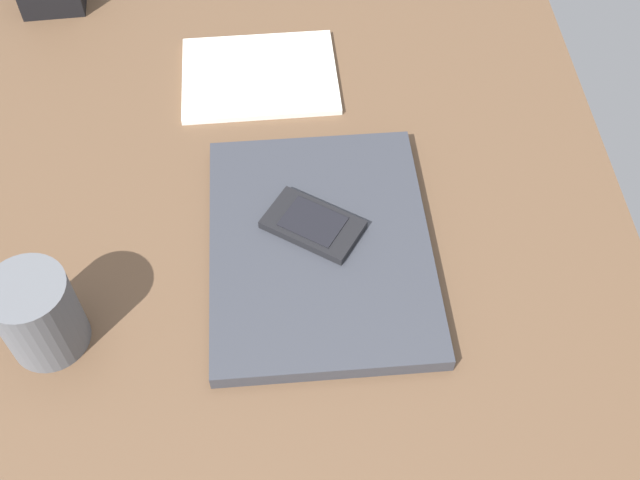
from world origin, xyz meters
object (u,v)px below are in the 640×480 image
(laptop_closed, at_px, (320,246))
(cell_phone_on_laptop, at_px, (313,224))
(notepad, at_px, (260,75))
(pen_cup, at_px, (38,314))

(laptop_closed, height_order, cell_phone_on_laptop, cell_phone_on_laptop)
(cell_phone_on_laptop, height_order, notepad, cell_phone_on_laptop)
(laptop_closed, relative_size, pen_cup, 3.28)
(pen_cup, bearing_deg, notepad, 150.51)
(pen_cup, bearing_deg, cell_phone_on_laptop, 112.60)
(cell_phone_on_laptop, bearing_deg, pen_cup, -67.40)
(laptop_closed, bearing_deg, pen_cup, -72.80)
(notepad, bearing_deg, cell_phone_on_laptop, 9.98)
(cell_phone_on_laptop, bearing_deg, laptop_closed, 19.02)
(laptop_closed, bearing_deg, notepad, -168.92)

